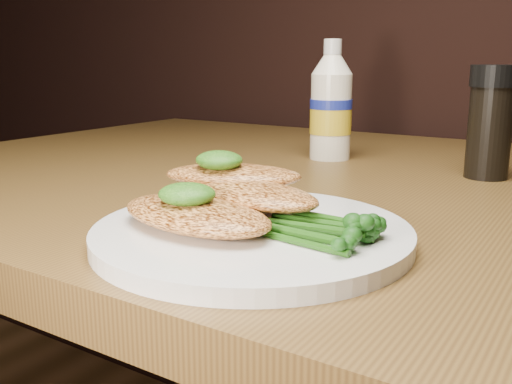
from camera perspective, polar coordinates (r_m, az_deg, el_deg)
The scene contains 9 objects.
plate at distance 0.44m, azimuth -0.40°, elevation -4.18°, with size 0.24×0.24×0.01m, color white.
chicken_front at distance 0.43m, azimuth -6.06°, elevation -2.25°, with size 0.14×0.07×0.02m, color #ED994B.
chicken_mid at distance 0.46m, azimuth -0.39°, elevation -0.20°, with size 0.13×0.06×0.02m, color #ED994B.
chicken_back at distance 0.49m, azimuth -2.31°, elevation 1.68°, with size 0.12×0.06×0.02m, color #ED994B.
pesto_front at distance 0.42m, azimuth -6.91°, elevation -0.21°, with size 0.04×0.04×0.02m, color #093307.
pesto_back at distance 0.48m, azimuth -3.70°, elevation 3.19°, with size 0.04×0.04×0.02m, color #093307.
broccolini_bundle at distance 0.41m, azimuth 5.80°, elevation -3.27°, with size 0.11×0.09×0.02m, color #1D4D10, non-canonical shape.
mayo_bottle at distance 0.80m, azimuth 7.51°, elevation 9.09°, with size 0.06×0.06×0.16m, color white, non-canonical shape.
pepper_grinder at distance 0.71m, azimuth 22.35°, elevation 6.44°, with size 0.05×0.05×0.13m, color black, non-canonical shape.
Camera 1 is at (0.28, 0.43, 0.89)m, focal length 40.06 mm.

